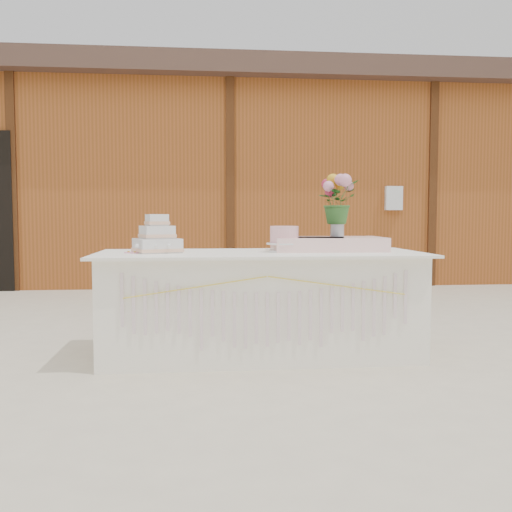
{
  "coord_description": "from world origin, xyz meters",
  "views": [
    {
      "loc": [
        -0.45,
        -4.19,
        1.04
      ],
      "look_at": [
        0.0,
        0.3,
        0.72
      ],
      "focal_mm": 40.0,
      "sensor_mm": 36.0,
      "label": 1
    }
  ],
  "objects": [
    {
      "name": "wedding_cake",
      "position": [
        -0.75,
        0.03,
        0.87
      ],
      "size": [
        0.4,
        0.4,
        0.28
      ],
      "rotation": [
        0.0,
        0.0,
        0.36
      ],
      "color": "silver",
      "rests_on": "cake_table"
    },
    {
      "name": "flower_vase",
      "position": [
        0.62,
        0.17,
        0.95
      ],
      "size": [
        0.11,
        0.11,
        0.15
      ],
      "primitive_type": "cylinder",
      "color": "silver",
      "rests_on": "satin_runner"
    },
    {
      "name": "cake_table",
      "position": [
        0.0,
        -0.0,
        0.39
      ],
      "size": [
        2.4,
        1.0,
        0.77
      ],
      "color": "white",
      "rests_on": "ground"
    },
    {
      "name": "bouquet",
      "position": [
        0.62,
        0.17,
        1.2
      ],
      "size": [
        0.41,
        0.4,
        0.35
      ],
      "primitive_type": "imported",
      "rotation": [
        0.0,
        0.0,
        0.61
      ],
      "color": "#306428",
      "rests_on": "flower_vase"
    },
    {
      "name": "barn",
      "position": [
        -0.01,
        5.99,
        1.68
      ],
      "size": [
        12.6,
        4.6,
        3.3
      ],
      "color": "#934A1F",
      "rests_on": "ground"
    },
    {
      "name": "satin_runner",
      "position": [
        0.53,
        0.1,
        0.82
      ],
      "size": [
        0.85,
        0.51,
        0.11
      ],
      "primitive_type": "cube",
      "rotation": [
        0.0,
        0.0,
        -0.03
      ],
      "color": "#FFCECD",
      "rests_on": "cake_table"
    },
    {
      "name": "loose_flowers",
      "position": [
        -0.94,
        0.02,
        0.78
      ],
      "size": [
        0.13,
        0.31,
        0.02
      ],
      "primitive_type": null,
      "rotation": [
        0.0,
        0.0,
        0.01
      ],
      "color": "pink",
      "rests_on": "cake_table"
    },
    {
      "name": "ground",
      "position": [
        0.0,
        0.0,
        0.0
      ],
      "size": [
        80.0,
        80.0,
        0.0
      ],
      "primitive_type": "plane",
      "color": "beige",
      "rests_on": "ground"
    },
    {
      "name": "pink_cake_stand",
      "position": [
        0.18,
        -0.01,
        0.88
      ],
      "size": [
        0.27,
        0.27,
        0.19
      ],
      "color": "white",
      "rests_on": "cake_table"
    }
  ]
}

